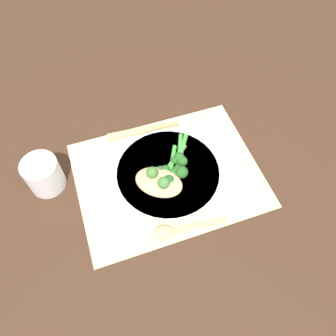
# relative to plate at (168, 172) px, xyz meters

# --- Properties ---
(ground_plane) EXTENTS (3.00, 3.00, 0.00)m
(ground_plane) POSITION_rel_plate_xyz_m (0.00, 0.00, -0.01)
(ground_plane) COLOR #422819
(placemat) EXTENTS (0.46, 0.35, 0.00)m
(placemat) POSITION_rel_plate_xyz_m (0.00, 0.00, -0.01)
(placemat) COLOR beige
(placemat) RESTS_ON ground_plane
(plate) EXTENTS (0.27, 0.27, 0.01)m
(plate) POSITION_rel_plate_xyz_m (0.00, 0.00, 0.00)
(plate) COLOR white
(plate) RESTS_ON placemat
(chicken_fillet) EXTENTS (0.14, 0.14, 0.03)m
(chicken_fillet) POSITION_rel_plate_xyz_m (-0.03, -0.03, 0.02)
(chicken_fillet) COLOR tan
(chicken_fillet) RESTS_ON plate
(pesto_dollop_primary) EXTENTS (0.03, 0.03, 0.03)m
(pesto_dollop_primary) POSITION_rel_plate_xyz_m (-0.04, -0.01, 0.04)
(pesto_dollop_primary) COLOR #477F38
(pesto_dollop_primary) RESTS_ON chicken_fillet
(pesto_dollop_secondary) EXTENTS (0.03, 0.03, 0.03)m
(pesto_dollop_secondary) POSITION_rel_plate_xyz_m (-0.03, -0.05, 0.04)
(pesto_dollop_secondary) COLOR #477F38
(pesto_dollop_secondary) RESTS_ON chicken_fillet
(broccoli_stalk_left) EXTENTS (0.08, 0.13, 0.03)m
(broccoli_stalk_left) POSITION_rel_plate_xyz_m (-0.01, -0.03, 0.02)
(broccoli_stalk_left) COLOR green
(broccoli_stalk_left) RESTS_ON plate
(broccoli_stalk_rear) EXTENTS (0.10, 0.09, 0.02)m
(broccoli_stalk_rear) POSITION_rel_plate_xyz_m (-0.00, 0.00, 0.02)
(broccoli_stalk_rear) COLOR green
(broccoli_stalk_rear) RESTS_ON plate
(broccoli_stalk_right) EXTENTS (0.07, 0.14, 0.03)m
(broccoli_stalk_right) POSITION_rel_plate_xyz_m (0.03, -0.01, 0.02)
(broccoli_stalk_right) COLOR green
(broccoli_stalk_right) RESTS_ON plate
(broccoli_stalk_front) EXTENTS (0.07, 0.10, 0.03)m
(broccoli_stalk_front) POSITION_rel_plate_xyz_m (0.04, 0.02, 0.02)
(broccoli_stalk_front) COLOR green
(broccoli_stalk_front) RESTS_ON plate
(knife) EXTENTS (0.20, 0.03, 0.01)m
(knife) POSITION_rel_plate_xyz_m (-0.01, 0.16, -0.01)
(knife) COLOR tan
(knife) RESTS_ON placemat
(spoon) EXTENTS (0.18, 0.04, 0.01)m
(spoon) POSITION_rel_plate_xyz_m (-0.04, -0.15, -0.00)
(spoon) COLOR tan
(spoon) RESTS_ON placemat
(water_glass) EXTENTS (0.09, 0.09, 0.09)m
(water_glass) POSITION_rel_plate_xyz_m (-0.29, 0.07, 0.03)
(water_glass) COLOR white
(water_glass) RESTS_ON ground_plane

